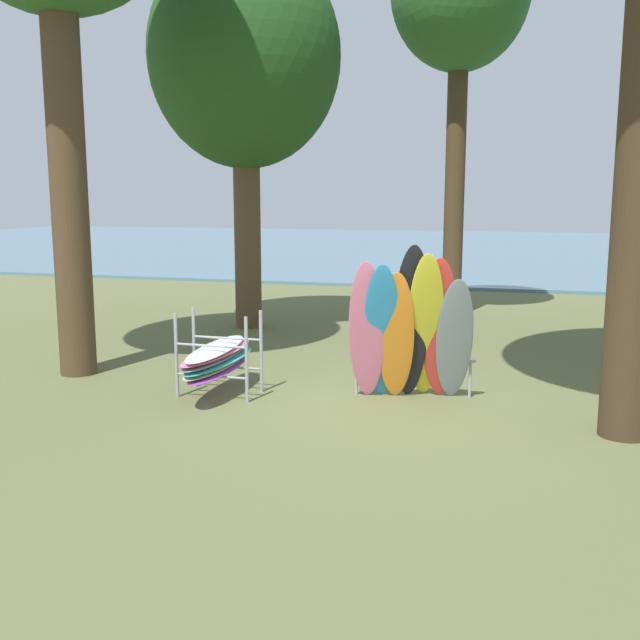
# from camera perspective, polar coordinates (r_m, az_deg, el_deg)

# --- Properties ---
(ground_plane) EXTENTS (80.00, 80.00, 0.00)m
(ground_plane) POSITION_cam_1_polar(r_m,az_deg,el_deg) (10.48, 5.10, -6.74)
(ground_plane) COLOR #60663D
(lake_water) EXTENTS (80.00, 36.00, 0.10)m
(lake_water) POSITION_cam_1_polar(r_m,az_deg,el_deg) (41.30, 13.24, 5.39)
(lake_water) COLOR slate
(lake_water) RESTS_ON ground
(tree_far_right_back) EXTENTS (4.12, 4.12, 8.24)m
(tree_far_right_back) POSITION_cam_1_polar(r_m,az_deg,el_deg) (16.75, -5.84, 19.41)
(tree_far_right_back) COLOR brown
(tree_far_right_back) RESTS_ON ground
(leaning_board_pile) EXTENTS (1.84, 1.10, 2.30)m
(leaning_board_pile) POSITION_cam_1_polar(r_m,az_deg,el_deg) (10.59, 7.01, -0.88)
(leaning_board_pile) COLOR pink
(leaning_board_pile) RESTS_ON ground
(board_storage_rack) EXTENTS (1.15, 2.13, 1.25)m
(board_storage_rack) POSITION_cam_1_polar(r_m,az_deg,el_deg) (11.09, -7.92, -2.94)
(board_storage_rack) COLOR #9EA0A5
(board_storage_rack) RESTS_ON ground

